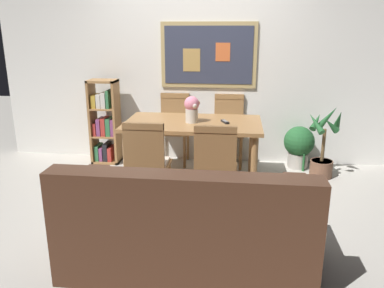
{
  "coord_description": "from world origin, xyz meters",
  "views": [
    {
      "loc": [
        0.56,
        -3.66,
        1.73
      ],
      "look_at": [
        0.14,
        -0.07,
        0.65
      ],
      "focal_mm": 36.3,
      "sensor_mm": 36.0,
      "label": 1
    }
  ],
  "objects_px": {
    "dining_table": "(193,130)",
    "flower_vase": "(192,108)",
    "dining_chair_far_right": "(228,124)",
    "dining_chair_near_left": "(147,159)",
    "dining_chair_far_left": "(174,123)",
    "potted_ivy": "(299,145)",
    "bookshelf": "(105,124)",
    "dining_chair_near_right": "(216,163)",
    "leather_couch": "(187,229)",
    "tv_remote": "(225,122)",
    "potted_palm": "(323,151)"
  },
  "relations": [
    {
      "from": "bookshelf",
      "to": "tv_remote",
      "type": "height_order",
      "value": "bookshelf"
    },
    {
      "from": "dining_chair_far_left",
      "to": "potted_ivy",
      "type": "height_order",
      "value": "dining_chair_far_left"
    },
    {
      "from": "tv_remote",
      "to": "flower_vase",
      "type": "bearing_deg",
      "value": -175.66
    },
    {
      "from": "potted_ivy",
      "to": "bookshelf",
      "type": "bearing_deg",
      "value": -178.5
    },
    {
      "from": "dining_chair_far_left",
      "to": "dining_chair_near_right",
      "type": "bearing_deg",
      "value": -67.42
    },
    {
      "from": "leather_couch",
      "to": "potted_palm",
      "type": "xyz_separation_m",
      "value": [
        1.37,
        2.03,
        0.01
      ]
    },
    {
      "from": "dining_chair_near_right",
      "to": "dining_chair_far_right",
      "type": "relative_size",
      "value": 1.0
    },
    {
      "from": "leather_couch",
      "to": "potted_ivy",
      "type": "xyz_separation_m",
      "value": [
        1.14,
        2.34,
        -0.01
      ]
    },
    {
      "from": "dining_chair_near_left",
      "to": "flower_vase",
      "type": "height_order",
      "value": "flower_vase"
    },
    {
      "from": "dining_chair_near_right",
      "to": "dining_chair_far_right",
      "type": "distance_m",
      "value": 1.54
    },
    {
      "from": "potted_palm",
      "to": "flower_vase",
      "type": "relative_size",
      "value": 2.99
    },
    {
      "from": "leather_couch",
      "to": "tv_remote",
      "type": "height_order",
      "value": "leather_couch"
    },
    {
      "from": "leather_couch",
      "to": "potted_palm",
      "type": "height_order",
      "value": "potted_palm"
    },
    {
      "from": "dining_chair_near_right",
      "to": "bookshelf",
      "type": "relative_size",
      "value": 0.83
    },
    {
      "from": "dining_chair_near_left",
      "to": "dining_chair_far_right",
      "type": "xyz_separation_m",
      "value": [
        0.74,
        1.5,
        0.0
      ]
    },
    {
      "from": "dining_chair_far_left",
      "to": "dining_chair_far_right",
      "type": "distance_m",
      "value": 0.72
    },
    {
      "from": "dining_chair_far_right",
      "to": "potted_ivy",
      "type": "relative_size",
      "value": 1.59
    },
    {
      "from": "dining_table",
      "to": "dining_chair_far_left",
      "type": "xyz_separation_m",
      "value": [
        -0.34,
        0.74,
        -0.1
      ]
    },
    {
      "from": "leather_couch",
      "to": "flower_vase",
      "type": "distance_m",
      "value": 1.73
    },
    {
      "from": "dining_chair_far_left",
      "to": "bookshelf",
      "type": "distance_m",
      "value": 0.91
    },
    {
      "from": "dining_table",
      "to": "dining_chair_near_left",
      "type": "xyz_separation_m",
      "value": [
        -0.36,
        -0.75,
        -0.1
      ]
    },
    {
      "from": "dining_chair_far_right",
      "to": "bookshelf",
      "type": "xyz_separation_m",
      "value": [
        -1.62,
        -0.13,
        -0.02
      ]
    },
    {
      "from": "dining_table",
      "to": "bookshelf",
      "type": "relative_size",
      "value": 1.37
    },
    {
      "from": "dining_chair_far_left",
      "to": "potted_ivy",
      "type": "bearing_deg",
      "value": -1.92
    },
    {
      "from": "leather_couch",
      "to": "tv_remote",
      "type": "distance_m",
      "value": 1.72
    },
    {
      "from": "dining_chair_near_right",
      "to": "bookshelf",
      "type": "xyz_separation_m",
      "value": [
        -1.54,
        1.41,
        -0.02
      ]
    },
    {
      "from": "dining_chair_near_left",
      "to": "dining_chair_near_right",
      "type": "bearing_deg",
      "value": -3.25
    },
    {
      "from": "dining_chair_far_left",
      "to": "flower_vase",
      "type": "relative_size",
      "value": 3.12
    },
    {
      "from": "dining_chair_near_right",
      "to": "dining_chair_far_right",
      "type": "xyz_separation_m",
      "value": [
        0.08,
        1.54,
        0.0
      ]
    },
    {
      "from": "bookshelf",
      "to": "tv_remote",
      "type": "distance_m",
      "value": 1.73
    },
    {
      "from": "dining_chair_far_left",
      "to": "bookshelf",
      "type": "height_order",
      "value": "bookshelf"
    },
    {
      "from": "bookshelf",
      "to": "dining_chair_near_right",
      "type": "bearing_deg",
      "value": -42.46
    },
    {
      "from": "dining_chair_near_left",
      "to": "dining_chair_far_right",
      "type": "bearing_deg",
      "value": 63.88
    },
    {
      "from": "dining_chair_far_left",
      "to": "potted_palm",
      "type": "distance_m",
      "value": 1.9
    },
    {
      "from": "dining_chair_near_right",
      "to": "dining_chair_near_left",
      "type": "bearing_deg",
      "value": 176.75
    },
    {
      "from": "potted_ivy",
      "to": "dining_chair_far_left",
      "type": "bearing_deg",
      "value": 178.08
    },
    {
      "from": "potted_ivy",
      "to": "potted_palm",
      "type": "height_order",
      "value": "potted_palm"
    },
    {
      "from": "dining_chair_far_right",
      "to": "tv_remote",
      "type": "bearing_deg",
      "value": -91.76
    },
    {
      "from": "potted_ivy",
      "to": "flower_vase",
      "type": "relative_size",
      "value": 1.96
    },
    {
      "from": "dining_chair_near_left",
      "to": "bookshelf",
      "type": "bearing_deg",
      "value": 122.74
    },
    {
      "from": "dining_chair_far_left",
      "to": "tv_remote",
      "type": "bearing_deg",
      "value": -47.17
    },
    {
      "from": "bookshelf",
      "to": "flower_vase",
      "type": "bearing_deg",
      "value": -27.94
    },
    {
      "from": "dining_table",
      "to": "dining_chair_far_right",
      "type": "height_order",
      "value": "dining_chair_far_right"
    },
    {
      "from": "dining_chair_near_left",
      "to": "flower_vase",
      "type": "distance_m",
      "value": 0.88
    },
    {
      "from": "dining_chair_near_right",
      "to": "tv_remote",
      "type": "relative_size",
      "value": 5.67
    },
    {
      "from": "dining_chair_far_left",
      "to": "dining_chair_far_right",
      "type": "relative_size",
      "value": 1.0
    },
    {
      "from": "dining_table",
      "to": "flower_vase",
      "type": "relative_size",
      "value": 5.19
    },
    {
      "from": "dining_chair_near_left",
      "to": "dining_chair_far_left",
      "type": "relative_size",
      "value": 1.0
    },
    {
      "from": "dining_chair_far_left",
      "to": "leather_couch",
      "type": "distance_m",
      "value": 2.46
    },
    {
      "from": "dining_chair_near_right",
      "to": "potted_palm",
      "type": "relative_size",
      "value": 1.04
    }
  ]
}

